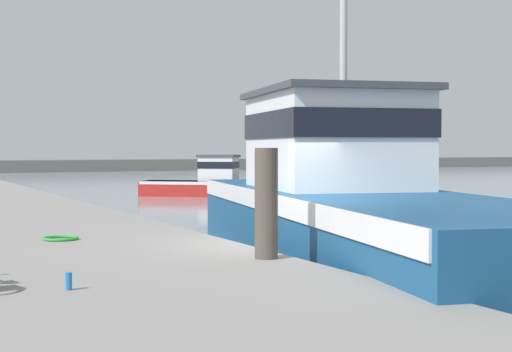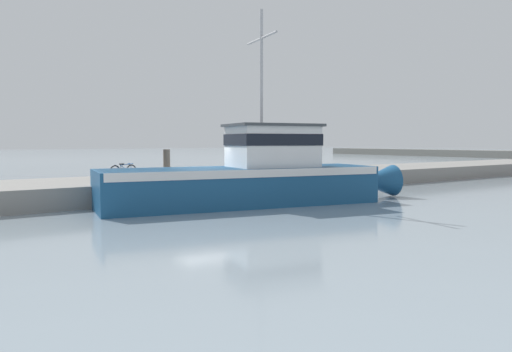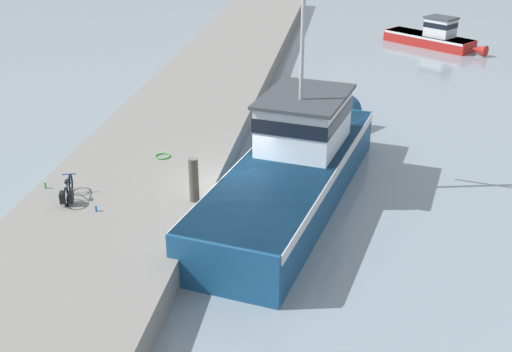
# 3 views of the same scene
# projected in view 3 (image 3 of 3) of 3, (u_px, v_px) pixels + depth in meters

# --- Properties ---
(ground_plane) EXTENTS (320.00, 320.00, 0.00)m
(ground_plane) POSITION_uv_depth(u_px,v_px,m) (234.00, 212.00, 22.10)
(ground_plane) COLOR #84939E
(dock_pier) EXTENTS (5.98, 80.00, 0.93)m
(dock_pier) POSITION_uv_depth(u_px,v_px,m) (131.00, 193.00, 22.39)
(dock_pier) COLOR gray
(dock_pier) RESTS_ON ground_plane
(fishing_boat_main) EXTENTS (5.74, 14.52, 8.47)m
(fishing_boat_main) POSITION_uv_depth(u_px,v_px,m) (296.00, 162.00, 22.75)
(fishing_boat_main) COLOR navy
(fishing_boat_main) RESTS_ON ground_plane
(boat_red_outer) EXTENTS (6.59, 5.55, 2.08)m
(boat_red_outer) POSITION_uv_depth(u_px,v_px,m) (434.00, 36.00, 43.66)
(boat_red_outer) COLOR #AD231E
(boat_red_outer) RESTS_ON ground_plane
(bicycle_touring) EXTENTS (0.69, 1.60, 0.70)m
(bicycle_touring) POSITION_uv_depth(u_px,v_px,m) (68.00, 192.00, 20.67)
(bicycle_touring) COLOR black
(bicycle_touring) RESTS_ON dock_pier
(mooring_post) EXTENTS (0.31, 0.31, 1.48)m
(mooring_post) POSITION_uv_depth(u_px,v_px,m) (194.00, 180.00, 20.52)
(mooring_post) COLOR #51473D
(mooring_post) RESTS_ON dock_pier
(hose_coil) EXTENTS (0.58, 0.58, 0.05)m
(hose_coil) POSITION_uv_depth(u_px,v_px,m) (163.00, 156.00, 24.10)
(hose_coil) COLOR green
(hose_coil) RESTS_ON dock_pier
(water_bottle_by_bike) EXTENTS (0.07, 0.07, 0.19)m
(water_bottle_by_bike) POSITION_uv_depth(u_px,v_px,m) (96.00, 209.00, 20.11)
(water_bottle_by_bike) COLOR blue
(water_bottle_by_bike) RESTS_ON dock_pier
(water_bottle_on_curb) EXTENTS (0.06, 0.06, 0.21)m
(water_bottle_on_curb) POSITION_uv_depth(u_px,v_px,m) (45.00, 185.00, 21.60)
(water_bottle_on_curb) COLOR green
(water_bottle_on_curb) RESTS_ON dock_pier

